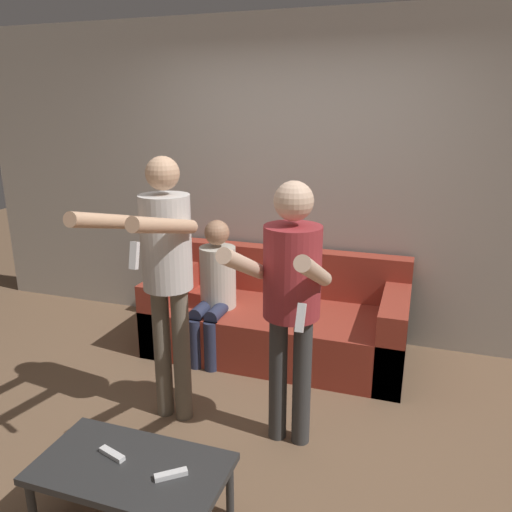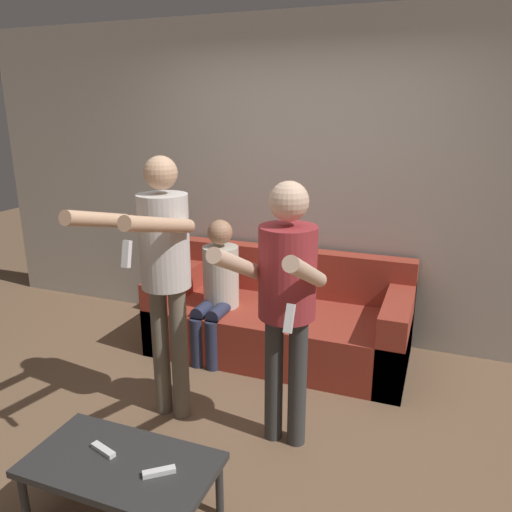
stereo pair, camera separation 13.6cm
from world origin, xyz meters
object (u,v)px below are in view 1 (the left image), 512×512
Objects in this scene: person_seated at (215,285)px; person_standing_left at (165,264)px; remote_far at (112,454)px; couch at (278,320)px; coffee_table at (131,472)px; person_standing_right at (291,288)px; remote_near at (171,475)px.

person_standing_left is at bearing -85.37° from person_seated.
person_seated is at bearing 96.58° from remote_far.
couch is 1.44m from person_standing_left.
couch is at bearing 25.62° from person_seated.
person_standing_left is 1.87× the size of coffee_table.
person_seated is at bearing 133.32° from person_standing_right.
couch is at bearing 71.01° from person_standing_left.
couch is 2.01m from remote_near.
person_standing_left is at bearing -108.99° from couch.
couch is 2.00m from coffee_table.
person_seated is at bearing 106.74° from remote_near.
person_standing_left is 1.07× the size of person_standing_right.
person_standing_right is at bearing -70.91° from couch.
coffee_table is at bearing -79.76° from person_seated.
couch is at bearing 92.07° from remote_near.
remote_near reaches higher than coffee_table.
coffee_table is (-0.14, -2.00, 0.05)m from couch.
couch is 1.40m from person_standing_right.
person_standing_right reaches higher than remote_far.
person_standing_right is 1.30m from person_seated.
person_standing_right is 10.34× the size of remote_far.
person_seated reaches higher than remote_far.
person_standing_right reaches higher than couch.
couch is 1.29× the size of person_standing_right.
remote_far is at bearing -83.42° from person_seated.
remote_near is (0.22, -0.01, 0.05)m from coffee_table.
remote_near is at bearing -5.99° from remote_far.
remote_near is (0.54, -1.78, -0.24)m from person_seated.
person_standing_left is at bearing 105.94° from coffee_table.
coffee_table is 0.13m from remote_far.
remote_far is (-0.33, 0.04, 0.00)m from remote_near.
remote_far is at bearing 166.96° from coffee_table.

